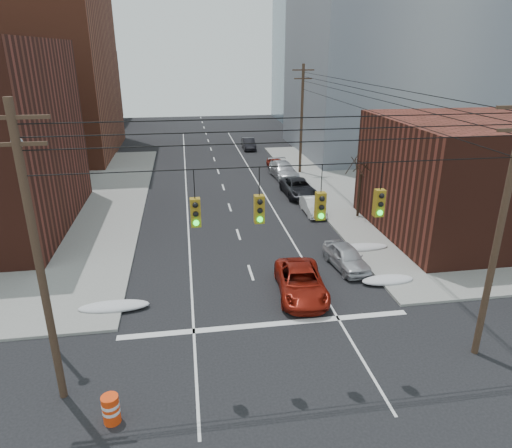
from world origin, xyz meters
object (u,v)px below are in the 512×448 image
object	(u,v)px
parked_car_d	(283,170)
construction_barrel	(111,409)
red_pickup	(301,282)
parked_car_b	(313,206)
parked_car_f	(249,144)
lot_car_b	(50,192)
parked_car_a	(346,257)
lot_car_a	(15,226)
parked_car_e	(277,164)
parked_car_c	(298,188)
lot_car_d	(8,202)

from	to	relation	value
parked_car_d	construction_barrel	size ratio (longest dim) A/B	5.00
red_pickup	parked_car_b	distance (m)	13.01
parked_car_d	parked_car_f	distance (m)	14.69
lot_car_b	construction_barrel	bearing A→B (deg)	-155.98
parked_car_a	parked_car_b	world-z (taller)	parked_car_a
parked_car_a	lot_car_a	bearing A→B (deg)	152.31
parked_car_f	parked_car_b	bearing A→B (deg)	-85.81
parked_car_f	lot_car_a	distance (m)	34.06
parked_car_b	construction_barrel	xyz separation A→B (m)	(-12.90, -20.01, -0.08)
red_pickup	parked_car_f	world-z (taller)	red_pickup
parked_car_b	parked_car_e	distance (m)	14.65
construction_barrel	lot_car_a	bearing A→B (deg)	115.65
lot_car_a	construction_barrel	world-z (taller)	lot_car_a
lot_car_b	parked_car_e	bearing A→B (deg)	-64.25
parked_car_b	parked_car_c	bearing A→B (deg)	90.24
lot_car_d	construction_barrel	bearing A→B (deg)	-167.01
parked_car_a	lot_car_a	size ratio (longest dim) A/B	0.94
parked_car_a	lot_car_d	xyz separation A→B (m)	(-23.38, 13.78, 0.19)
parked_car_a	parked_car_c	bearing A→B (deg)	80.58
parked_car_d	lot_car_d	distance (m)	25.05
parked_car_c	construction_barrel	world-z (taller)	parked_car_c
lot_car_d	construction_barrel	xyz separation A→B (m)	(11.14, -24.17, -0.33)
parked_car_d	lot_car_b	bearing A→B (deg)	-172.87
parked_car_b	construction_barrel	world-z (taller)	parked_car_b
red_pickup	parked_car_e	world-z (taller)	red_pickup
parked_car_a	lot_car_b	xyz separation A→B (m)	(-20.95, 16.57, 0.08)
parked_car_c	parked_car_d	xyz separation A→B (m)	(0.00, 6.29, 0.06)
parked_car_b	parked_car_e	size ratio (longest dim) A/B	1.08
parked_car_a	parked_car_d	xyz separation A→B (m)	(0.66, 20.81, 0.09)
red_pickup	parked_car_f	xyz separation A→B (m)	(2.63, 38.13, -0.01)
parked_car_d	lot_car_d	bearing A→B (deg)	-167.67
red_pickup	parked_car_b	bearing A→B (deg)	76.87
red_pickup	parked_car_e	size ratio (longest dim) A/B	1.45
parked_car_a	parked_car_c	world-z (taller)	parked_car_c
red_pickup	lot_car_b	distance (m)	26.02
parked_car_c	parked_car_d	distance (m)	6.29
parked_car_d	parked_car_e	world-z (taller)	parked_car_d
parked_car_b	construction_barrel	bearing A→B (deg)	-122.56
lot_car_d	lot_car_b	bearing A→B (deg)	-52.87
lot_car_b	parked_car_d	bearing A→B (deg)	-72.78
parked_car_a	lot_car_d	bearing A→B (deg)	142.66
red_pickup	parked_car_c	distance (m)	17.72
parked_car_e	construction_barrel	bearing A→B (deg)	-118.09
parked_car_c	lot_car_a	world-z (taller)	lot_car_a
parked_car_a	lot_car_d	size ratio (longest dim) A/B	0.95
parked_car_b	lot_car_b	distance (m)	22.69
parked_car_f	parked_car_a	bearing A→B (deg)	-87.77
lot_car_d	parked_car_a	bearing A→B (deg)	-132.27
red_pickup	lot_car_a	distance (m)	20.64
lot_car_a	lot_car_d	world-z (taller)	lot_car_d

